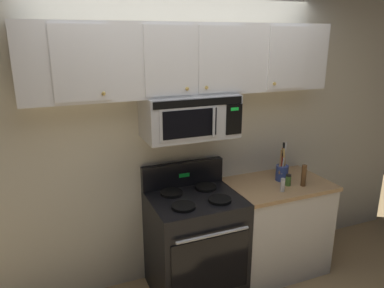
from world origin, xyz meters
name	(u,v)px	position (x,y,z in m)	size (l,w,h in m)	color
back_wall	(179,135)	(0.00, 0.79, 1.35)	(5.20, 0.10, 2.70)	silver
stove_range	(195,243)	(0.00, 0.42, 0.47)	(0.76, 0.69, 1.12)	black
over_range_microwave	(190,116)	(0.00, 0.54, 1.58)	(0.76, 0.43, 0.35)	#B7BABF
upper_cabinets	(188,59)	(0.00, 0.57, 2.02)	(2.50, 0.36, 0.55)	silver
counter_segment	(275,226)	(0.84, 0.43, 0.45)	(0.93, 0.65, 0.90)	silver
utensil_crock_blue	(282,170)	(0.90, 0.46, 1.00)	(0.12, 0.11, 0.37)	#384C9E
salt_shaker	(283,185)	(0.75, 0.25, 0.96)	(0.04, 0.04, 0.12)	white
pepper_mill	(304,175)	(1.00, 0.28, 1.00)	(0.04, 0.04, 0.20)	brown
spice_jar	(288,180)	(0.88, 0.33, 0.95)	(0.05, 0.05, 0.11)	#4C7F33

